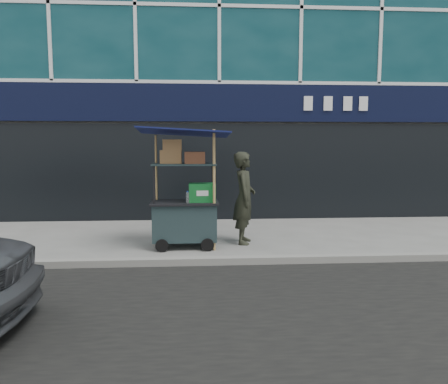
{
  "coord_description": "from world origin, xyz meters",
  "views": [
    {
      "loc": [
        -0.62,
        -6.99,
        1.95
      ],
      "look_at": [
        -0.07,
        1.2,
        1.01
      ],
      "focal_mm": 35.0,
      "sensor_mm": 36.0,
      "label": 1
    }
  ],
  "objects": [
    {
      "name": "curb",
      "position": [
        0.0,
        -0.2,
        0.06
      ],
      "size": [
        80.0,
        0.18,
        0.12
      ],
      "primitive_type": "cube",
      "color": "gray",
      "rests_on": "ground"
    },
    {
      "name": "vendor_cart",
      "position": [
        -0.79,
        1.01,
        0.78
      ],
      "size": [
        1.66,
        1.17,
        2.22
      ],
      "rotation": [
        0.0,
        0.0,
        0.01
      ],
      "color": "#1A292D",
      "rests_on": "ground"
    },
    {
      "name": "vendor_man",
      "position": [
        0.33,
        1.27,
        0.88
      ],
      "size": [
        0.52,
        0.7,
        1.77
      ],
      "primitive_type": "imported",
      "rotation": [
        0.0,
        0.0,
        1.41
      ],
      "color": "#27291E",
      "rests_on": "ground"
    },
    {
      "name": "ground",
      "position": [
        0.0,
        0.0,
        0.0
      ],
      "size": [
        80.0,
        80.0,
        0.0
      ],
      "primitive_type": "plane",
      "color": "slate",
      "rests_on": "ground"
    },
    {
      "name": "building",
      "position": [
        0.0,
        6.95,
        6.02
      ],
      "size": [
        16.0,
        6.2,
        12.0
      ],
      "color": "slate",
      "rests_on": "ground"
    }
  ]
}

